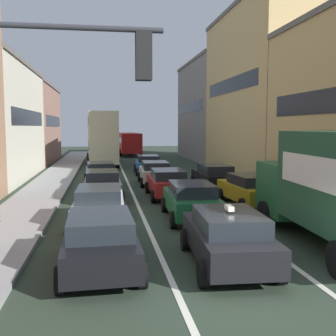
{
  "coord_description": "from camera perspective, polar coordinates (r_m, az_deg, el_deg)",
  "views": [
    {
      "loc": [
        -3.28,
        -8.58,
        3.71
      ],
      "look_at": [
        0.0,
        12.0,
        1.6
      ],
      "focal_mm": 43.52,
      "sensor_mm": 36.0,
      "label": 1
    }
  ],
  "objects": [
    {
      "name": "ground_plane",
      "position": [
        9.91,
        11.44,
        -16.33
      ],
      "size": [
        140.0,
        140.0,
        0.0
      ],
      "primitive_type": "plane",
      "color": "#2C392B"
    },
    {
      "name": "sidewalk_left",
      "position": [
        29.02,
        -15.75,
        -1.64
      ],
      "size": [
        2.6,
        64.0,
        0.14
      ],
      "primitive_type": "cube",
      "color": "#959595",
      "rests_on": "ground"
    },
    {
      "name": "lane_stripe_left",
      "position": [
        28.87,
        -5.84,
        -1.62
      ],
      "size": [
        0.16,
        60.0,
        0.01
      ],
      "primitive_type": "cube",
      "color": "silver",
      "rests_on": "ground"
    },
    {
      "name": "lane_stripe_right",
      "position": [
        29.25,
        0.83,
        -1.5
      ],
      "size": [
        0.16,
        60.0,
        0.01
      ],
      "primitive_type": "cube",
      "color": "silver",
      "rests_on": "ground"
    },
    {
      "name": "building_row_right",
      "position": [
        34.15,
        13.83,
        8.78
      ],
      "size": [
        7.2,
        43.9,
        12.82
      ],
      "rotation": [
        0.0,
        0.0,
        -1.57
      ],
      "color": "gray",
      "rests_on": "ground"
    },
    {
      "name": "traffic_light_pole",
      "position": [
        7.41,
        -18.28,
        6.3
      ],
      "size": [
        3.58,
        0.38,
        5.5
      ],
      "color": "#2D2D33",
      "rests_on": "ground"
    },
    {
      "name": "taxi_centre_lane_front",
      "position": [
        11.13,
        8.33,
        -9.45
      ],
      "size": [
        2.25,
        4.39,
        1.66
      ],
      "rotation": [
        0.0,
        0.0,
        1.52
      ],
      "color": "black",
      "rests_on": "ground"
    },
    {
      "name": "sedan_left_lane_front",
      "position": [
        10.84,
        -9.5,
        -9.89
      ],
      "size": [
        2.16,
        4.35,
        1.49
      ],
      "rotation": [
        0.0,
        0.0,
        1.6
      ],
      "color": "black",
      "rests_on": "ground"
    },
    {
      "name": "sedan_centre_lane_second",
      "position": [
        16.42,
        3.26,
        -4.45
      ],
      "size": [
        2.18,
        4.36,
        1.49
      ],
      "rotation": [
        0.0,
        0.0,
        1.54
      ],
      "color": "#19592D",
      "rests_on": "ground"
    },
    {
      "name": "wagon_left_lane_second",
      "position": [
        15.53,
        -9.6,
        -5.11
      ],
      "size": [
        2.15,
        4.35,
        1.49
      ],
      "rotation": [
        0.0,
        0.0,
        1.54
      ],
      "color": "silver",
      "rests_on": "ground"
    },
    {
      "name": "hatchback_centre_lane_third",
      "position": [
        21.42,
        -0.06,
        -2.04
      ],
      "size": [
        2.1,
        4.32,
        1.49
      ],
      "rotation": [
        0.0,
        0.0,
        1.56
      ],
      "color": "#A51E1E",
      "rests_on": "ground"
    },
    {
      "name": "sedan_left_lane_third",
      "position": [
        21.22,
        -9.18,
        -2.18
      ],
      "size": [
        2.09,
        4.32,
        1.49
      ],
      "rotation": [
        0.0,
        0.0,
        1.58
      ],
      "color": "gray",
      "rests_on": "ground"
    },
    {
      "name": "coupe_centre_lane_fourth",
      "position": [
        26.32,
        -1.83,
        -0.58
      ],
      "size": [
        2.16,
        4.35,
        1.49
      ],
      "rotation": [
        0.0,
        0.0,
        1.54
      ],
      "color": "beige",
      "rests_on": "ground"
    },
    {
      "name": "sedan_left_lane_fourth",
      "position": [
        26.13,
        -9.45,
        -0.7
      ],
      "size": [
        2.19,
        4.36,
        1.49
      ],
      "rotation": [
        0.0,
        0.0,
        1.61
      ],
      "color": "#759EB7",
      "rests_on": "ground"
    },
    {
      "name": "sedan_centre_lane_fifth",
      "position": [
        32.11,
        -2.84,
        0.57
      ],
      "size": [
        2.18,
        4.36,
        1.49
      ],
      "rotation": [
        0.0,
        0.0,
        1.54
      ],
      "color": "#194C8C",
      "rests_on": "ground"
    },
    {
      "name": "sedan_right_lane_behind_truck",
      "position": [
        19.53,
        11.43,
        -2.91
      ],
      "size": [
        2.21,
        4.37,
        1.49
      ],
      "rotation": [
        0.0,
        0.0,
        1.61
      ],
      "color": "#B29319",
      "rests_on": "ground"
    },
    {
      "name": "wagon_right_lane_far",
      "position": [
        24.29,
        6.51,
        -1.14
      ],
      "size": [
        2.1,
        4.32,
        1.49
      ],
      "rotation": [
        0.0,
        0.0,
        1.58
      ],
      "color": "black",
      "rests_on": "ground"
    },
    {
      "name": "bus_mid_queue_primary",
      "position": [
        39.87,
        -9.28,
        4.44
      ],
      "size": [
        3.14,
        10.6,
        5.06
      ],
      "rotation": [
        0.0,
        0.0,
        1.61
      ],
      "color": "#BFB793",
      "rests_on": "ground"
    },
    {
      "name": "bus_far_queue_secondary",
      "position": [
        54.21,
        -5.6,
        3.69
      ],
      "size": [
        3.05,
        10.57,
        2.9
      ],
      "rotation": [
        0.0,
        0.0,
        1.6
      ],
      "color": "#B21919",
      "rests_on": "ground"
    }
  ]
}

